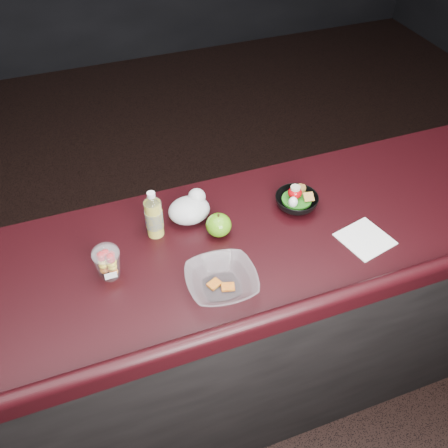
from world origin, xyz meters
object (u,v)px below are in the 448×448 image
(lemonade_bottle, at_px, (154,217))
(snack_bowl, at_px, (296,201))
(takeout_bowl, at_px, (222,281))
(green_apple, at_px, (219,225))
(fruit_cup, at_px, (107,261))

(lemonade_bottle, height_order, snack_bowl, lemonade_bottle)
(takeout_bowl, bearing_deg, green_apple, 72.26)
(snack_bowl, bearing_deg, fruit_cup, -172.61)
(green_apple, height_order, takeout_bowl, green_apple)
(lemonade_bottle, bearing_deg, snack_bowl, -4.62)
(takeout_bowl, bearing_deg, fruit_cup, 151.66)
(lemonade_bottle, distance_m, green_apple, 0.23)
(lemonade_bottle, relative_size, green_apple, 2.01)
(fruit_cup, relative_size, takeout_bowl, 0.53)
(snack_bowl, height_order, takeout_bowl, snack_bowl)
(fruit_cup, xyz_separation_m, takeout_bowl, (0.32, -0.17, -0.04))
(green_apple, xyz_separation_m, takeout_bowl, (-0.07, -0.23, -0.01))
(lemonade_bottle, relative_size, snack_bowl, 0.96)
(fruit_cup, distance_m, takeout_bowl, 0.37)
(fruit_cup, distance_m, snack_bowl, 0.72)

